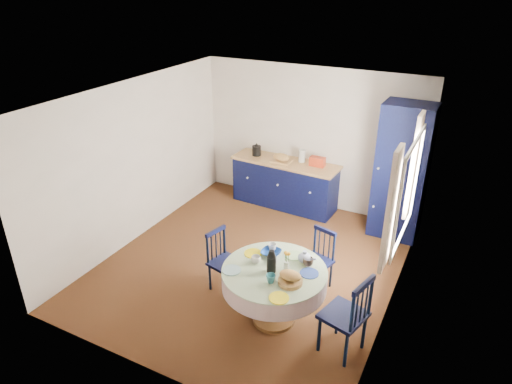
% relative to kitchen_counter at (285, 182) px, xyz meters
% --- Properties ---
extents(floor, '(4.50, 4.50, 0.00)m').
position_rel_kitchen_counter_xyz_m(floor, '(0.34, -1.96, -0.45)').
color(floor, black).
rests_on(floor, ground).
extents(ceiling, '(4.50, 4.50, 0.00)m').
position_rel_kitchen_counter_xyz_m(ceiling, '(0.34, -1.96, 2.05)').
color(ceiling, white).
rests_on(ceiling, wall_back).
extents(wall_back, '(4.00, 0.02, 2.50)m').
position_rel_kitchen_counter_xyz_m(wall_back, '(0.34, 0.29, 0.80)').
color(wall_back, white).
rests_on(wall_back, floor).
extents(wall_left, '(0.02, 4.50, 2.50)m').
position_rel_kitchen_counter_xyz_m(wall_left, '(-1.66, -1.96, 0.80)').
color(wall_left, white).
rests_on(wall_left, floor).
extents(wall_right, '(0.02, 4.50, 2.50)m').
position_rel_kitchen_counter_xyz_m(wall_right, '(2.34, -1.96, 0.80)').
color(wall_right, white).
rests_on(wall_right, floor).
extents(window, '(0.10, 1.74, 1.45)m').
position_rel_kitchen_counter_xyz_m(window, '(2.29, -1.66, 1.08)').
color(window, white).
rests_on(window, wall_right).
extents(kitchen_counter, '(1.96, 0.70, 1.10)m').
position_rel_kitchen_counter_xyz_m(kitchen_counter, '(0.00, 0.00, 0.00)').
color(kitchen_counter, black).
rests_on(kitchen_counter, floor).
extents(pantry_cabinet, '(0.77, 0.57, 2.17)m').
position_rel_kitchen_counter_xyz_m(pantry_cabinet, '(2.00, -0.11, 0.64)').
color(pantry_cabinet, black).
rests_on(pantry_cabinet, floor).
extents(dining_table, '(1.24, 1.24, 1.03)m').
position_rel_kitchen_counter_xyz_m(dining_table, '(1.15, -2.90, 0.18)').
color(dining_table, brown).
rests_on(dining_table, floor).
extents(chair_left, '(0.45, 0.46, 0.86)m').
position_rel_kitchen_counter_xyz_m(chair_left, '(0.26, -2.61, -0.01)').
color(chair_left, black).
rests_on(chair_left, floor).
extents(chair_far, '(0.46, 0.45, 0.84)m').
position_rel_kitchen_counter_xyz_m(chair_far, '(1.37, -2.01, -0.02)').
color(chair_far, black).
rests_on(chair_far, floor).
extents(chair_right, '(0.54, 0.56, 1.03)m').
position_rel_kitchen_counter_xyz_m(chair_right, '(2.06, -3.00, 0.07)').
color(chair_right, black).
rests_on(chair_right, floor).
extents(mug_a, '(0.11, 0.11, 0.09)m').
position_rel_kitchen_counter_xyz_m(mug_a, '(0.88, -2.87, 0.35)').
color(mug_a, silver).
rests_on(mug_a, dining_table).
extents(mug_b, '(0.11, 0.11, 0.10)m').
position_rel_kitchen_counter_xyz_m(mug_b, '(1.20, -3.13, 0.35)').
color(mug_b, '#306E7A').
rests_on(mug_b, dining_table).
extents(mug_c, '(0.13, 0.13, 0.10)m').
position_rel_kitchen_counter_xyz_m(mug_c, '(1.45, -2.64, 0.35)').
color(mug_c, black).
rests_on(mug_c, dining_table).
extents(mug_d, '(0.11, 0.11, 0.10)m').
position_rel_kitchen_counter_xyz_m(mug_d, '(0.95, -2.54, 0.35)').
color(mug_d, silver).
rests_on(mug_d, dining_table).
extents(cobalt_bowl, '(0.24, 0.24, 0.06)m').
position_rel_kitchen_counter_xyz_m(cobalt_bowl, '(0.97, -2.63, 0.33)').
color(cobalt_bowl, navy).
rests_on(cobalt_bowl, dining_table).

